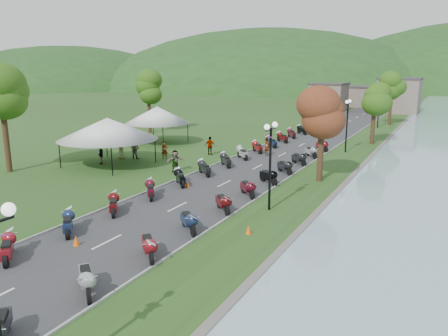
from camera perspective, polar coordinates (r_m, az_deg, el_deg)
The scene contains 13 objects.
road at distance 47.31m, azimuth 10.14°, elevation 2.99°, with size 7.00×120.00×0.02m, color #38383B.
hills_backdrop at distance 205.16m, azimuth 23.95°, elevation 9.62°, with size 360.00×120.00×76.00m, color #285621, non-canonical shape.
far_building at distance 91.09m, azimuth 17.66°, elevation 8.88°, with size 18.00×16.00×5.00m, color #79695E.
moto_row_left at distance 33.28m, azimuth -2.46°, elevation -0.04°, with size 2.60×49.97×1.10m, color #331411, non-canonical shape.
moto_row_right at distance 27.89m, azimuth 3.11°, elevation -2.62°, with size 2.60×37.28×1.10m, color #331411, non-canonical shape.
vendor_tent_main at distance 37.77m, azimuth -14.87°, elevation 3.33°, with size 5.51×5.51×4.00m, color white, non-canonical shape.
vendor_tent_side at distance 47.78m, azimuth -8.67°, elevation 5.56°, with size 4.70×4.70×4.00m, color white, non-canonical shape.
tree_park_left at distance 37.80m, azimuth -26.94°, elevation 6.98°, with size 3.60×3.60×10.01m, color #396B18, non-canonical shape.
tree_lakeside at distance 31.71m, azimuth 12.66°, elevation 5.28°, with size 2.86×2.86×7.93m, color #396B18, non-canonical shape.
pedestrian_a at distance 39.75m, azimuth -7.73°, elevation 1.18°, with size 0.59×0.43×1.61m, color slate.
pedestrian_b at distance 40.24m, azimuth -11.51°, elevation 1.18°, with size 0.90×0.49×1.86m, color slate.
pedestrian_c at distance 38.70m, azimuth -15.79°, elevation 0.48°, with size 1.22×0.51×1.89m, color slate.
traffic_cone_near at distance 21.49m, azimuth -18.76°, elevation -8.98°, with size 0.33×0.33×0.51m, color #F2590C.
Camera 1 is at (13.78, -4.54, 8.03)m, focal length 35.00 mm.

